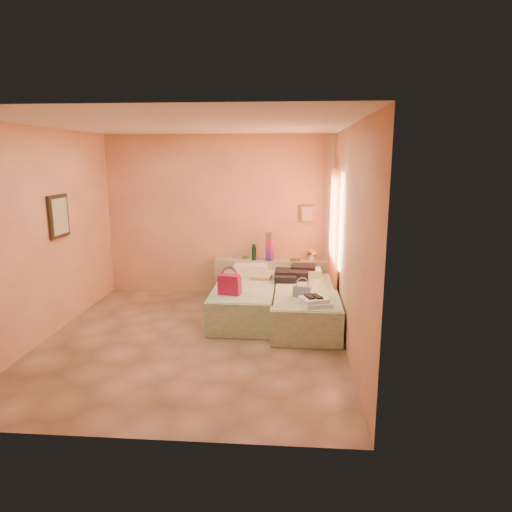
{
  "coord_description": "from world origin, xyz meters",
  "views": [
    {
      "loc": [
        1.28,
        -5.71,
        2.4
      ],
      "look_at": [
        0.77,
        0.85,
        0.98
      ],
      "focal_mm": 32.0,
      "sensor_mm": 36.0,
      "label": 1
    }
  ],
  "objects_px": {
    "green_book": "(295,260)",
    "magenta_handbag": "(230,284)",
    "bed_right": "(305,305)",
    "towel_stack": "(316,302)",
    "bed_left": "(246,299)",
    "flower_vase": "(312,254)",
    "headboard_ledge": "(273,277)",
    "water_bottle": "(254,252)",
    "blue_handbag": "(302,291)"
  },
  "relations": [
    {
      "from": "water_bottle",
      "to": "magenta_handbag",
      "type": "distance_m",
      "value": 1.58
    },
    {
      "from": "bed_right",
      "to": "water_bottle",
      "type": "bearing_deg",
      "value": 125.23
    },
    {
      "from": "bed_right",
      "to": "magenta_handbag",
      "type": "height_order",
      "value": "magenta_handbag"
    },
    {
      "from": "green_book",
      "to": "magenta_handbag",
      "type": "xyz_separation_m",
      "value": [
        -0.94,
        -1.57,
        -0.02
      ]
    },
    {
      "from": "bed_left",
      "to": "magenta_handbag",
      "type": "relative_size",
      "value": 6.54
    },
    {
      "from": "headboard_ledge",
      "to": "bed_right",
      "type": "distance_m",
      "value": 1.4
    },
    {
      "from": "flower_vase",
      "to": "magenta_handbag",
      "type": "relative_size",
      "value": 0.75
    },
    {
      "from": "towel_stack",
      "to": "green_book",
      "type": "bearing_deg",
      "value": 97.31
    },
    {
      "from": "bed_right",
      "to": "towel_stack",
      "type": "relative_size",
      "value": 5.71
    },
    {
      "from": "bed_right",
      "to": "blue_handbag",
      "type": "bearing_deg",
      "value": -98.09
    },
    {
      "from": "headboard_ledge",
      "to": "flower_vase",
      "type": "distance_m",
      "value": 0.8
    },
    {
      "from": "bed_left",
      "to": "magenta_handbag",
      "type": "xyz_separation_m",
      "value": [
        -0.18,
        -0.57,
        0.39
      ]
    },
    {
      "from": "water_bottle",
      "to": "blue_handbag",
      "type": "bearing_deg",
      "value": -63.35
    },
    {
      "from": "bed_left",
      "to": "towel_stack",
      "type": "relative_size",
      "value": 5.71
    },
    {
      "from": "magenta_handbag",
      "to": "towel_stack",
      "type": "height_order",
      "value": "magenta_handbag"
    },
    {
      "from": "blue_handbag",
      "to": "towel_stack",
      "type": "distance_m",
      "value": 0.4
    },
    {
      "from": "green_book",
      "to": "towel_stack",
      "type": "xyz_separation_m",
      "value": [
        0.25,
        -1.99,
        -0.11
      ]
    },
    {
      "from": "bed_right",
      "to": "water_bottle",
      "type": "height_order",
      "value": "water_bottle"
    },
    {
      "from": "blue_handbag",
      "to": "bed_left",
      "type": "bearing_deg",
      "value": 156.86
    },
    {
      "from": "green_book",
      "to": "blue_handbag",
      "type": "xyz_separation_m",
      "value": [
        0.09,
        -1.62,
        -0.08
      ]
    },
    {
      "from": "green_book",
      "to": "blue_handbag",
      "type": "relative_size",
      "value": 0.69
    },
    {
      "from": "flower_vase",
      "to": "blue_handbag",
      "type": "distance_m",
      "value": 1.67
    },
    {
      "from": "headboard_ledge",
      "to": "green_book",
      "type": "distance_m",
      "value": 0.51
    },
    {
      "from": "water_bottle",
      "to": "green_book",
      "type": "height_order",
      "value": "water_bottle"
    },
    {
      "from": "headboard_ledge",
      "to": "flower_vase",
      "type": "height_order",
      "value": "flower_vase"
    },
    {
      "from": "magenta_handbag",
      "to": "blue_handbag",
      "type": "relative_size",
      "value": 1.23
    },
    {
      "from": "water_bottle",
      "to": "towel_stack",
      "type": "bearing_deg",
      "value": -63.66
    },
    {
      "from": "bed_left",
      "to": "water_bottle",
      "type": "distance_m",
      "value": 1.12
    },
    {
      "from": "water_bottle",
      "to": "towel_stack",
      "type": "height_order",
      "value": "water_bottle"
    },
    {
      "from": "bed_right",
      "to": "green_book",
      "type": "relative_size",
      "value": 11.72
    },
    {
      "from": "bed_left",
      "to": "towel_stack",
      "type": "bearing_deg",
      "value": -44.13
    },
    {
      "from": "magenta_handbag",
      "to": "blue_handbag",
      "type": "height_order",
      "value": "magenta_handbag"
    },
    {
      "from": "green_book",
      "to": "blue_handbag",
      "type": "distance_m",
      "value": 1.63
    },
    {
      "from": "magenta_handbag",
      "to": "flower_vase",
      "type": "bearing_deg",
      "value": 63.41
    },
    {
      "from": "flower_vase",
      "to": "magenta_handbag",
      "type": "distance_m",
      "value": 2.01
    },
    {
      "from": "bed_left",
      "to": "green_book",
      "type": "distance_m",
      "value": 1.32
    },
    {
      "from": "headboard_ledge",
      "to": "bed_left",
      "type": "relative_size",
      "value": 1.02
    },
    {
      "from": "flower_vase",
      "to": "blue_handbag",
      "type": "xyz_separation_m",
      "value": [
        -0.2,
        -1.65,
        -0.18
      ]
    },
    {
      "from": "headboard_ledge",
      "to": "bed_left",
      "type": "bearing_deg",
      "value": -109.65
    },
    {
      "from": "headboard_ledge",
      "to": "bed_right",
      "type": "xyz_separation_m",
      "value": [
        0.52,
        -1.3,
        -0.08
      ]
    },
    {
      "from": "water_bottle",
      "to": "green_book",
      "type": "bearing_deg",
      "value": 1.25
    },
    {
      "from": "blue_handbag",
      "to": "towel_stack",
      "type": "relative_size",
      "value": 0.71
    },
    {
      "from": "green_book",
      "to": "magenta_handbag",
      "type": "distance_m",
      "value": 1.83
    },
    {
      "from": "water_bottle",
      "to": "green_book",
      "type": "distance_m",
      "value": 0.73
    },
    {
      "from": "headboard_ledge",
      "to": "water_bottle",
      "type": "bearing_deg",
      "value": -168.46
    },
    {
      "from": "green_book",
      "to": "flower_vase",
      "type": "height_order",
      "value": "flower_vase"
    },
    {
      "from": "headboard_ledge",
      "to": "bed_right",
      "type": "relative_size",
      "value": 1.02
    },
    {
      "from": "headboard_ledge",
      "to": "flower_vase",
      "type": "xyz_separation_m",
      "value": [
        0.66,
        -0.03,
        0.44
      ]
    },
    {
      "from": "headboard_ledge",
      "to": "blue_handbag",
      "type": "xyz_separation_m",
      "value": [
        0.47,
        -1.68,
        0.25
      ]
    },
    {
      "from": "water_bottle",
      "to": "blue_handbag",
      "type": "height_order",
      "value": "water_bottle"
    }
  ]
}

